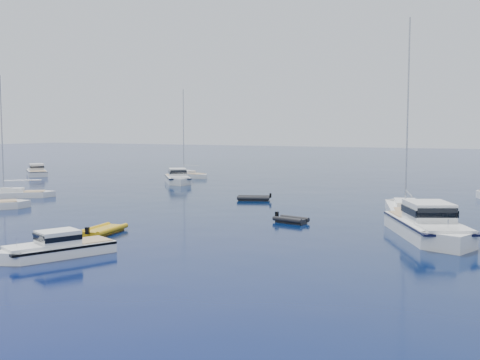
% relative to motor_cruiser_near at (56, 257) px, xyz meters
% --- Properties ---
extents(ground, '(400.00, 400.00, 0.00)m').
position_rel_motor_cruiser_near_xyz_m(ground, '(0.02, -1.45, 0.00)').
color(ground, '#070F4B').
rests_on(ground, ground).
extents(motor_cruiser_near, '(4.78, 7.57, 1.91)m').
position_rel_motor_cruiser_near_xyz_m(motor_cruiser_near, '(0.00, 0.00, 0.00)').
color(motor_cruiser_near, white).
rests_on(motor_cruiser_near, ground).
extents(motor_cruiser_right, '(8.54, 11.89, 3.04)m').
position_rel_motor_cruiser_near_xyz_m(motor_cruiser_right, '(17.64, 15.88, 0.00)').
color(motor_cruiser_right, white).
rests_on(motor_cruiser_right, ground).
extents(motor_cruiser_far_l, '(8.51, 7.62, 2.30)m').
position_rel_motor_cruiser_near_xyz_m(motor_cruiser_far_l, '(-45.98, 41.75, 0.00)').
color(motor_cruiser_far_l, silver).
rests_on(motor_cruiser_far_l, ground).
extents(motor_cruiser_horizon, '(8.18, 9.11, 2.47)m').
position_rel_motor_cruiser_near_xyz_m(motor_cruiser_horizon, '(-19.46, 41.30, 0.00)').
color(motor_cruiser_horizon, silver).
rests_on(motor_cruiser_horizon, ground).
extents(sailboat_mid_r, '(6.45, 12.06, 17.18)m').
position_rel_motor_cruiser_near_xyz_m(sailboat_mid_r, '(13.98, 25.96, 0.00)').
color(sailboat_mid_r, white).
rests_on(sailboat_mid_r, ground).
extents(sailboat_mid_l, '(8.35, 7.64, 13.23)m').
position_rel_motor_cruiser_near_xyz_m(sailboat_mid_l, '(-25.42, 19.24, 0.00)').
color(sailboat_mid_l, white).
rests_on(sailboat_mid_l, ground).
extents(sailboat_far_l, '(9.50, 5.45, 13.58)m').
position_rel_motor_cruiser_near_xyz_m(sailboat_far_l, '(-23.55, 50.00, 0.00)').
color(sailboat_far_l, silver).
rests_on(sailboat_far_l, ground).
extents(tender_yellow, '(2.80, 4.30, 0.95)m').
position_rel_motor_cruiser_near_xyz_m(tender_yellow, '(-2.68, 7.12, 0.00)').
color(tender_yellow, '#CA960B').
rests_on(tender_yellow, ground).
extents(tender_grey_near, '(2.99, 2.12, 0.95)m').
position_rel_motor_cruiser_near_xyz_m(tender_grey_near, '(7.04, 17.45, 0.00)').
color(tender_grey_near, black).
rests_on(tender_grey_near, ground).
extents(tender_grey_far, '(3.88, 3.03, 0.95)m').
position_rel_motor_cruiser_near_xyz_m(tender_grey_far, '(-1.91, 28.87, 0.00)').
color(tender_grey_far, black).
rests_on(tender_grey_far, ground).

